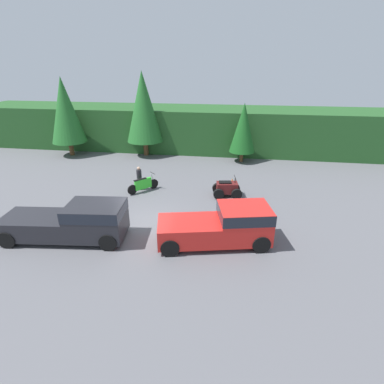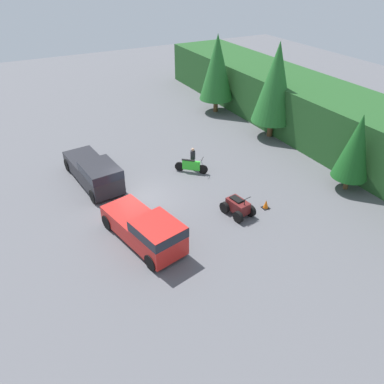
{
  "view_description": "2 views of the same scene",
  "coord_description": "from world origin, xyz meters",
  "px_view_note": "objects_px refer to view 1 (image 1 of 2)",
  "views": [
    {
      "loc": [
        4.47,
        -13.29,
        7.82
      ],
      "look_at": [
        2.06,
        2.53,
        0.95
      ],
      "focal_mm": 28.0,
      "sensor_mm": 36.0,
      "label": 1
    },
    {
      "loc": [
        18.15,
        -5.98,
        12.68
      ],
      "look_at": [
        2.06,
        2.53,
        0.95
      ],
      "focal_mm": 35.0,
      "sensor_mm": 36.0,
      "label": 2
    }
  ],
  "objects_px": {
    "dirt_bike": "(143,185)",
    "pickup_truck_red": "(224,224)",
    "rider_person": "(139,177)",
    "quad_atv": "(227,189)",
    "traffic_cone": "(232,182)",
    "pickup_truck_second": "(75,221)"
  },
  "relations": [
    {
      "from": "quad_atv",
      "to": "traffic_cone",
      "type": "distance_m",
      "value": 1.84
    },
    {
      "from": "quad_atv",
      "to": "traffic_cone",
      "type": "relative_size",
      "value": 3.55
    },
    {
      "from": "pickup_truck_red",
      "to": "rider_person",
      "type": "xyz_separation_m",
      "value": [
        -5.92,
        5.72,
        -0.1
      ]
    },
    {
      "from": "dirt_bike",
      "to": "pickup_truck_red",
      "type": "bearing_deg",
      "value": -92.44
    },
    {
      "from": "quad_atv",
      "to": "traffic_cone",
      "type": "xyz_separation_m",
      "value": [
        0.28,
        1.8,
        -0.24
      ]
    },
    {
      "from": "pickup_truck_second",
      "to": "quad_atv",
      "type": "relative_size",
      "value": 3.05
    },
    {
      "from": "quad_atv",
      "to": "rider_person",
      "type": "relative_size",
      "value": 1.22
    },
    {
      "from": "pickup_truck_second",
      "to": "rider_person",
      "type": "distance_m",
      "value": 6.52
    },
    {
      "from": "traffic_cone",
      "to": "rider_person",
      "type": "bearing_deg",
      "value": -165.5
    },
    {
      "from": "dirt_bike",
      "to": "quad_atv",
      "type": "relative_size",
      "value": 0.91
    },
    {
      "from": "pickup_truck_second",
      "to": "traffic_cone",
      "type": "xyz_separation_m",
      "value": [
        7.21,
        8.02,
        -0.72
      ]
    },
    {
      "from": "traffic_cone",
      "to": "quad_atv",
      "type": "bearing_deg",
      "value": -98.89
    },
    {
      "from": "pickup_truck_red",
      "to": "rider_person",
      "type": "distance_m",
      "value": 8.24
    },
    {
      "from": "rider_person",
      "to": "traffic_cone",
      "type": "bearing_deg",
      "value": -33.52
    },
    {
      "from": "pickup_truck_red",
      "to": "dirt_bike",
      "type": "bearing_deg",
      "value": 123.23
    },
    {
      "from": "dirt_bike",
      "to": "traffic_cone",
      "type": "height_order",
      "value": "dirt_bike"
    },
    {
      "from": "pickup_truck_second",
      "to": "quad_atv",
      "type": "height_order",
      "value": "pickup_truck_second"
    },
    {
      "from": "quad_atv",
      "to": "rider_person",
      "type": "distance_m",
      "value": 5.86
    },
    {
      "from": "quad_atv",
      "to": "rider_person",
      "type": "xyz_separation_m",
      "value": [
        -5.84,
        0.22,
        0.37
      ]
    },
    {
      "from": "pickup_truck_second",
      "to": "rider_person",
      "type": "bearing_deg",
      "value": 74.35
    },
    {
      "from": "rider_person",
      "to": "traffic_cone",
      "type": "distance_m",
      "value": 6.36
    },
    {
      "from": "rider_person",
      "to": "pickup_truck_red",
      "type": "bearing_deg",
      "value": -92.03
    }
  ]
}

